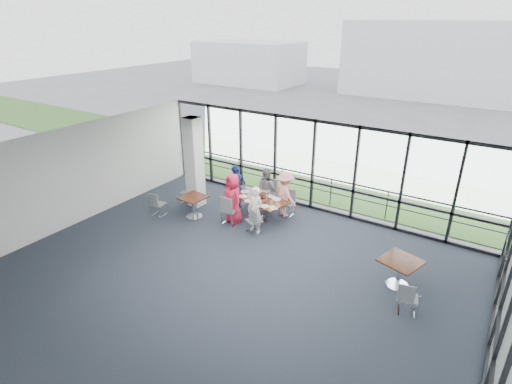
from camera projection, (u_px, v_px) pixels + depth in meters
The scene contains 44 objects.
floor at pixel (227, 278), 10.45m from camera, with size 12.00×10.00×0.02m, color #202632.
ceiling at pixel (223, 162), 9.15m from camera, with size 12.00×10.00×0.04m, color white.
wall_left at pixel (75, 176), 12.77m from camera, with size 0.10×10.00×3.20m, color silver.
wall_front at pixel (24, 358), 5.95m from camera, with size 12.00×0.10×3.20m, color silver.
curtain_wall_back at pixel (313, 165), 13.64m from camera, with size 12.00×0.10×3.20m, color white.
curtain_wall_right at pixel (506, 314), 6.82m from camera, with size 0.10×10.00×3.20m, color white.
exit_door at pixel (509, 245), 9.93m from camera, with size 0.12×1.60×2.10m, color black.
structural_column at pixel (194, 163), 13.89m from camera, with size 0.50×0.50×3.20m, color silver.
apron at pixel (358, 167), 18.14m from camera, with size 80.00×70.00×0.02m, color slate.
grass_strip at pixel (342, 181), 16.59m from camera, with size 80.00×5.00×0.01m, color #335724.
hangar_main at pixel (505, 61), 31.85m from camera, with size 24.00×10.00×6.00m, color silver.
hangar_aux at pixel (249, 63), 40.09m from camera, with size 10.00×6.00×4.00m, color silver.
guard_rail at pixel (318, 189), 14.55m from camera, with size 0.06×0.06×12.00m, color #2D2D33.
main_table at pixel (261, 202), 13.24m from camera, with size 1.95×1.34×0.75m.
side_table_left at pixel (193, 200), 13.37m from camera, with size 0.85×0.85×0.75m.
side_table_right at pixel (400, 264), 9.89m from camera, with size 1.11×1.11×0.75m.
diner_near_left at pixel (233, 198), 13.00m from camera, with size 0.82×0.53×1.68m, color red.
diner_near_right at pixel (255, 210), 12.40m from camera, with size 0.55×0.40×1.51m, color silver.
diner_far_left at pixel (267, 188), 13.93m from camera, with size 0.74×0.46×1.53m, color gray.
diner_far_right at pixel (285, 194), 13.42m from camera, with size 1.02×0.53×1.58m, color pink.
diner_end at pixel (236, 187), 13.88m from camera, with size 0.96×0.52×1.64m, color navy.
chair_main_nl at pixel (230, 210), 13.00m from camera, with size 0.48×0.48×0.98m, color slate, non-canonical shape.
chair_main_nr at pixel (254, 221), 12.45m from camera, with size 0.42×0.42×0.86m, color slate, non-canonical shape.
chair_main_fl at pixel (269, 194), 14.20m from camera, with size 0.47×0.47×0.97m, color slate, non-canonical shape.
chair_main_fr at pixel (287, 203), 13.59m from camera, with size 0.43×0.43×0.87m, color slate, non-canonical shape.
chair_main_end at pixel (236, 197), 14.15m from camera, with size 0.40×0.40×0.81m, color slate, non-canonical shape.
chair_spare_la at pixel (158, 204), 13.58m from camera, with size 0.40×0.40×0.82m, color slate, non-canonical shape.
chair_spare_lb at pixel (187, 193), 14.42m from camera, with size 0.42×0.42×0.86m, color slate, non-canonical shape.
chair_spare_r at pixel (409, 298), 9.06m from camera, with size 0.40×0.40×0.82m, color slate, non-canonical shape.
plate_nl at pixel (243, 196), 13.34m from camera, with size 0.27×0.27×0.01m, color white.
plate_nr at pixel (265, 206), 12.64m from camera, with size 0.25×0.25×0.01m, color white.
plate_fl at pixel (258, 191), 13.71m from camera, with size 0.27×0.27×0.01m, color white.
plate_fr at pixel (277, 199), 13.12m from camera, with size 0.28×0.28×0.01m, color white.
plate_end at pixel (245, 192), 13.69m from camera, with size 0.28×0.28×0.01m, color white.
tumbler_a at pixel (252, 196), 13.21m from camera, with size 0.08×0.08×0.15m, color white.
tumbler_b at pixel (265, 201), 12.87m from camera, with size 0.07×0.07×0.14m, color white.
tumbler_c at pixel (267, 194), 13.32m from camera, with size 0.07×0.07×0.14m, color white.
tumbler_d at pixel (246, 193), 13.43m from camera, with size 0.08×0.08×0.15m, color white.
menu_a at pixel (249, 201), 13.00m from camera, with size 0.30×0.21×0.00m, color white.
menu_b at pixel (273, 208), 12.56m from camera, with size 0.31×0.22×0.00m, color white.
menu_c at pixel (271, 196), 13.35m from camera, with size 0.30×0.21×0.00m, color white.
condiment_caddy at pixel (262, 198), 13.17m from camera, with size 0.10×0.07×0.04m, color black.
ketchup_bottle at pixel (263, 196), 13.13m from camera, with size 0.06×0.06×0.18m, color #A50917.
green_bottle at pixel (263, 196), 13.13m from camera, with size 0.05×0.05×0.20m, color #246E29.
Camera 1 is at (5.32, -6.86, 6.27)m, focal length 28.00 mm.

